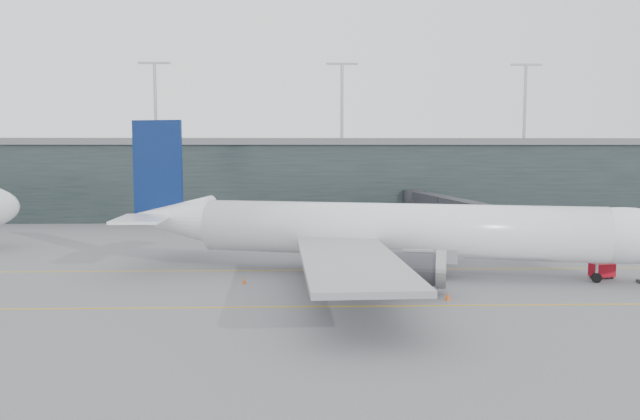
{
  "coord_description": "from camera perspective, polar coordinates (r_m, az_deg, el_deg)",
  "views": [
    {
      "loc": [
        -3.04,
        -70.86,
        12.96
      ],
      "look_at": [
        -0.85,
        -4.0,
        6.57
      ],
      "focal_mm": 35.0,
      "sensor_mm": 36.0,
      "label": 1
    }
  ],
  "objects": [
    {
      "name": "ground",
      "position": [
        72.1,
        0.57,
        -4.9
      ],
      "size": [
        320.0,
        320.0,
        0.0
      ],
      "primitive_type": "plane",
      "color": "#535357",
      "rests_on": "ground"
    },
    {
      "name": "taxiline_a",
      "position": [
        68.17,
        0.72,
        -5.5
      ],
      "size": [
        160.0,
        0.25,
        0.02
      ],
      "primitive_type": "cube",
      "color": "gold",
      "rests_on": "ground"
    },
    {
      "name": "taxiline_b",
      "position": [
        52.58,
        1.51,
        -8.81
      ],
      "size": [
        160.0,
        0.25,
        0.02
      ],
      "primitive_type": "cube",
      "color": "gold",
      "rests_on": "ground"
    },
    {
      "name": "taxiline_lead_main",
      "position": [
        92.13,
        3.15,
        -2.63
      ],
      "size": [
        0.25,
        60.0,
        0.02
      ],
      "primitive_type": "cube",
      "color": "gold",
      "rests_on": "ground"
    },
    {
      "name": "terminal",
      "position": [
        129.01,
        -0.53,
        3.08
      ],
      "size": [
        240.0,
        36.0,
        29.0
      ],
      "color": "black",
      "rests_on": "ground"
    },
    {
      "name": "main_aircraft",
      "position": [
        65.52,
        6.66,
        -1.92
      ],
      "size": [
        57.71,
        53.24,
        16.35
      ],
      "rotation": [
        0.0,
        0.0,
        -0.24
      ],
      "color": "white",
      "rests_on": "ground"
    },
    {
      "name": "jet_bridge",
      "position": [
        96.03,
        12.71,
        0.24
      ],
      "size": [
        8.63,
        44.2,
        5.96
      ],
      "rotation": [
        0.0,
        0.0,
        0.15
      ],
      "color": "#2A2A2F",
      "rests_on": "ground"
    },
    {
      "name": "gse_cart",
      "position": [
        69.87,
        24.37,
        -5.02
      ],
      "size": [
        2.5,
        1.9,
        1.52
      ],
      "rotation": [
        0.0,
        0.0,
        0.24
      ],
      "color": "#AB0C1A",
      "rests_on": "ground"
    },
    {
      "name": "uld_a",
      "position": [
        82.53,
        -2.38,
        -2.87
      ],
      "size": [
        2.64,
        2.42,
        1.94
      ],
      "rotation": [
        0.0,
        0.0,
        0.42
      ],
      "color": "#36363B",
      "rests_on": "ground"
    },
    {
      "name": "uld_b",
      "position": [
        82.44,
        -1.05,
        -2.96
      ],
      "size": [
        2.17,
        1.88,
        1.72
      ],
      "rotation": [
        0.0,
        0.0,
        0.21
      ],
      "color": "#36363B",
      "rests_on": "ground"
    },
    {
      "name": "uld_c",
      "position": [
        81.77,
        0.35,
        -2.92
      ],
      "size": [
        2.68,
        2.42,
        2.0
      ],
      "rotation": [
        0.0,
        0.0,
        -0.36
      ],
      "color": "#36363B",
      "rests_on": "ground"
    },
    {
      "name": "cone_wing_stbd",
      "position": [
        55.7,
        11.59,
        -7.73
      ],
      "size": [
        0.46,
        0.46,
        0.72
      ],
      "primitive_type": "cone",
      "color": "#E64C0C",
      "rests_on": "ground"
    },
    {
      "name": "cone_wing_port",
      "position": [
        83.22,
        7.81,
        -3.31
      ],
      "size": [
        0.45,
        0.45,
        0.71
      ],
      "primitive_type": "cone",
      "color": "#D75A0B",
      "rests_on": "ground"
    },
    {
      "name": "cone_tail",
      "position": [
        61.57,
        -6.95,
        -6.45
      ],
      "size": [
        0.38,
        0.38,
        0.61
      ],
      "primitive_type": "cone",
      "color": "#E6520C",
      "rests_on": "ground"
    }
  ]
}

